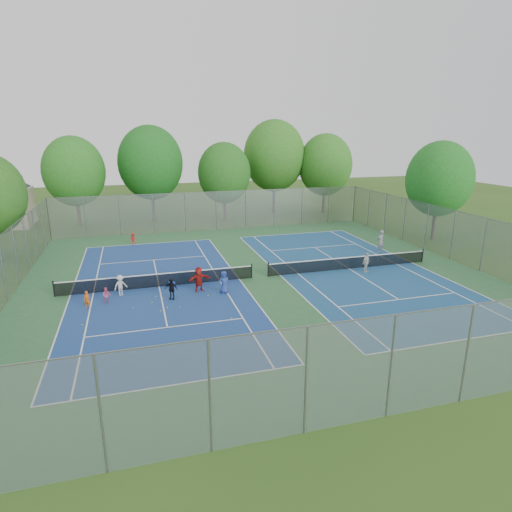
{
  "coord_description": "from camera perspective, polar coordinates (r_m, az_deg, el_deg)",
  "views": [
    {
      "loc": [
        -8.21,
        -27.43,
        9.93
      ],
      "look_at": [
        0.0,
        1.0,
        1.3
      ],
      "focal_mm": 30.0,
      "sensor_mm": 36.0,
      "label": 1
    }
  ],
  "objects": [
    {
      "name": "ground",
      "position": [
        30.31,
        0.53,
        -2.87
      ],
      "size": [
        120.0,
        120.0,
        0.0
      ],
      "primitive_type": "plane",
      "color": "#2F5319",
      "rests_on": "ground"
    },
    {
      "name": "court_pad",
      "position": [
        30.31,
        0.53,
        -2.86
      ],
      "size": [
        32.0,
        32.0,
        0.01
      ],
      "primitive_type": "cube",
      "color": "#2D5F35",
      "rests_on": "ground"
    },
    {
      "name": "court_left",
      "position": [
        29.19,
        -12.79,
        -4.02
      ],
      "size": [
        10.97,
        23.77,
        0.01
      ],
      "primitive_type": "cube",
      "color": "navy",
      "rests_on": "court_pad"
    },
    {
      "name": "court_right",
      "position": [
        32.9,
        12.29,
        -1.67
      ],
      "size": [
        10.97,
        23.77,
        0.01
      ],
      "primitive_type": "cube",
      "color": "navy",
      "rests_on": "court_pad"
    },
    {
      "name": "net_left",
      "position": [
        29.05,
        -12.84,
        -3.2
      ],
      "size": [
        12.87,
        0.1,
        0.91
      ],
      "primitive_type": "cube",
      "color": "black",
      "rests_on": "ground"
    },
    {
      "name": "net_right",
      "position": [
        32.77,
        12.34,
        -0.94
      ],
      "size": [
        12.87,
        0.1,
        0.91
      ],
      "primitive_type": "cube",
      "color": "black",
      "rests_on": "ground"
    },
    {
      "name": "fence_north",
      "position": [
        44.91,
        -5.35,
        6.01
      ],
      "size": [
        32.0,
        0.1,
        4.0
      ],
      "primitive_type": "cube",
      "color": "gray",
      "rests_on": "ground"
    },
    {
      "name": "fence_south",
      "position": [
        16.16,
        17.51,
        -13.96
      ],
      "size": [
        32.0,
        0.1,
        4.0
      ],
      "primitive_type": "cube",
      "color": "gray",
      "rests_on": "ground"
    },
    {
      "name": "fence_west",
      "position": [
        29.6,
        -30.67,
        -1.62
      ],
      "size": [
        0.1,
        32.0,
        4.0
      ],
      "primitive_type": "cube",
      "rotation": [
        0.0,
        0.0,
        1.57
      ],
      "color": "gray",
      "rests_on": "ground"
    },
    {
      "name": "fence_east",
      "position": [
        37.44,
        24.73,
        2.52
      ],
      "size": [
        0.1,
        32.0,
        4.0
      ],
      "primitive_type": "cube",
      "rotation": [
        0.0,
        0.0,
        1.57
      ],
      "color": "gray",
      "rests_on": "ground"
    },
    {
      "name": "tree_nw",
      "position": [
        49.93,
        -23.11,
        10.35
      ],
      "size": [
        6.4,
        6.4,
        9.58
      ],
      "color": "#443326",
      "rests_on": "ground"
    },
    {
      "name": "tree_nl",
      "position": [
        50.6,
        -13.87,
        11.96
      ],
      "size": [
        7.2,
        7.2,
        10.69
      ],
      "color": "#443326",
      "rests_on": "ground"
    },
    {
      "name": "tree_nc",
      "position": [
        49.71,
        -4.26,
        10.97
      ],
      "size": [
        6.0,
        6.0,
        8.85
      ],
      "color": "#443326",
      "rests_on": "ground"
    },
    {
      "name": "tree_nr",
      "position": [
        54.31,
        2.45,
        13.19
      ],
      "size": [
        7.6,
        7.6,
        11.42
      ],
      "color": "#443326",
      "rests_on": "ground"
    },
    {
      "name": "tree_ne",
      "position": [
        54.76,
        9.22,
        11.9
      ],
      "size": [
        6.6,
        6.6,
        9.77
      ],
      "color": "#443326",
      "rests_on": "ground"
    },
    {
      "name": "tree_side_e",
      "position": [
        43.31,
        23.25,
        9.41
      ],
      "size": [
        6.0,
        6.0,
        9.2
      ],
      "color": "#443326",
      "rests_on": "ground"
    },
    {
      "name": "ball_crate",
      "position": [
        29.01,
        -11.17,
        -3.75
      ],
      "size": [
        0.42,
        0.42,
        0.32
      ],
      "primitive_type": "cube",
      "rotation": [
        0.0,
        0.0,
        0.13
      ],
      "color": "blue",
      "rests_on": "ground"
    },
    {
      "name": "ball_hopper",
      "position": [
        29.82,
        -7.87,
        -2.8
      ],
      "size": [
        0.36,
        0.36,
        0.55
      ],
      "primitive_type": "cube",
      "rotation": [
        0.0,
        0.0,
        0.33
      ],
      "color": "green",
      "rests_on": "ground"
    },
    {
      "name": "student_a",
      "position": [
        26.86,
        -21.59,
        -5.44
      ],
      "size": [
        0.42,
        0.31,
        1.04
      ],
      "primitive_type": "imported",
      "rotation": [
        0.0,
        0.0,
        -0.17
      ],
      "color": "#D85E14",
      "rests_on": "ground"
    },
    {
      "name": "student_b",
      "position": [
        27.18,
        -19.28,
        -5.0
      ],
      "size": [
        0.49,
        0.39,
        1.0
      ],
      "primitive_type": "imported",
      "rotation": [
        0.0,
        0.0,
        0.02
      ],
      "color": "#D85487",
      "rests_on": "ground"
    },
    {
      "name": "student_c",
      "position": [
        28.15,
        -17.62,
        -3.74
      ],
      "size": [
        1.0,
        0.86,
        1.34
      ],
      "primitive_type": "imported",
      "rotation": [
        0.0,
        0.0,
        0.52
      ],
      "color": "beige",
      "rests_on": "ground"
    },
    {
      "name": "student_d",
      "position": [
        26.73,
        -11.21,
        -4.34
      ],
      "size": [
        0.84,
        0.66,
        1.34
      ],
      "primitive_type": "imported",
      "rotation": [
        0.0,
        0.0,
        -0.49
      ],
      "color": "black",
      "rests_on": "ground"
    },
    {
      "name": "student_e",
      "position": [
        27.27,
        -4.28,
        -3.51
      ],
      "size": [
        0.78,
        0.58,
        1.46
      ],
      "primitive_type": "imported",
      "rotation": [
        0.0,
        0.0,
        0.18
      ],
      "color": "#274190",
      "rests_on": "ground"
    },
    {
      "name": "student_f",
      "position": [
        27.68,
        -7.62,
        -3.11
      ],
      "size": [
        1.6,
        0.84,
        1.64
      ],
      "primitive_type": "imported",
      "rotation": [
        0.0,
        0.0,
        0.25
      ],
      "color": "maroon",
      "rests_on": "ground"
    },
    {
      "name": "child_far_baseline",
      "position": [
        40.53,
        -16.06,
        2.22
      ],
      "size": [
        0.8,
        0.64,
        1.08
      ],
      "primitive_type": "imported",
      "rotation": [
        0.0,
        0.0,
        2.75
      ],
      "color": "#AC1818",
      "rests_on": "ground"
    },
    {
      "name": "instructor",
      "position": [
        37.84,
        16.26,
        1.89
      ],
      "size": [
        0.82,
        0.69,
        1.93
      ],
      "primitive_type": "imported",
      "rotation": [
        0.0,
        0.0,
        3.51
      ],
      "color": "gray",
      "rests_on": "ground"
    },
    {
      "name": "teen_court_b",
      "position": [
        32.23,
        14.48,
        -0.85
      ],
      "size": [
        0.93,
        0.73,
        1.47
      ],
      "primitive_type": "imported",
      "rotation": [
        0.0,
        0.0,
        0.5
      ],
      "color": "silver",
      "rests_on": "ground"
    },
    {
      "name": "tennis_ball_0",
      "position": [
        26.1,
        -16.03,
        -6.69
      ],
      "size": [
        0.07,
        0.07,
        0.07
      ],
      "primitive_type": "sphere",
      "color": "#CDD832",
      "rests_on": "ground"
    },
    {
      "name": "tennis_ball_1",
      "position": [
        24.8,
        -22.19,
        -8.54
      ],
      "size": [
        0.07,
        0.07,
        0.07
      ],
      "primitive_type": "sphere",
      "color": "gold",
      "rests_on": "ground"
    },
    {
      "name": "tennis_ball_2",
      "position": [
        25.69,
        -11.73,
        -6.76
      ],
      "size": [
        0.07,
        0.07,
        0.07
      ],
      "primitive_type": "sphere",
      "color": "#BBE335",
      "rests_on": "ground"
    },
    {
      "name": "tennis_ball_3",
      "position": [
        27.08,
        -6.39,
        -5.29
      ],
      "size": [
        0.07,
        0.07,
        0.07
      ],
      "primitive_type": "sphere",
      "color": "#CCE134",
      "rests_on": "ground"
    },
    {
      "name": "tennis_ball_4",
      "position": [
        23.8,
        -3.32,
        -8.34
      ],
      "size": [
        0.07,
        0.07,
        0.07
      ],
      "primitive_type": "sphere",
      "color": "#C7E034",
      "rests_on": "ground"
    },
    {
      "name": "tennis_ball_5",
      "position": [
        27.46,
        -13.23,
        -5.32
      ],
      "size": [
        0.07,
        0.07,
        0.07
      ],
      "primitive_type": "sphere",
      "color": "gold",
      "rests_on": "ground"
    },
    {
      "name": "tennis_ball_6",
      "position": [
        25.57,
        -10.13,
        -6.78
      ],
      "size": [
        0.07,
        0.07,
        0.07
      ],
      "primitive_type": "sphere",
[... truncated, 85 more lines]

